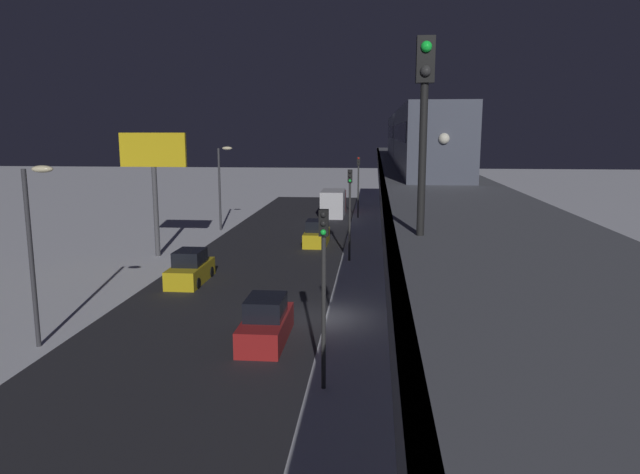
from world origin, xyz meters
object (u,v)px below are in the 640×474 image
at_px(box_truck, 334,203).
at_px(commercial_billboard, 154,162).
at_px(sedan_yellow_2, 317,235).
at_px(traffic_light_mid, 350,202).
at_px(traffic_light_far, 358,178).
at_px(sedan_red, 266,323).
at_px(rail_signal, 424,102).
at_px(subway_train, 414,137).
at_px(sedan_yellow, 190,269).
at_px(traffic_light_near, 324,273).

height_order(box_truck, commercial_billboard, commercial_billboard).
bearing_deg(sedan_yellow_2, traffic_light_mid, -63.65).
bearing_deg(box_truck, traffic_light_far, 146.62).
bearing_deg(sedan_yellow_2, box_truck, 89.33).
xyz_separation_m(sedan_red, traffic_light_far, (-2.90, -37.56, 3.40)).
xyz_separation_m(traffic_light_mid, traffic_light_far, (0.00, -21.06, 0.00)).
distance_m(sedan_red, traffic_light_mid, 17.10).
relative_size(sedan_red, box_truck, 0.62).
bearing_deg(rail_signal, sedan_red, -64.85).
xyz_separation_m(rail_signal, traffic_light_mid, (2.66, -28.34, -5.37)).
bearing_deg(traffic_light_far, commercial_billboard, 55.89).
bearing_deg(commercial_billboard, sedan_yellow_2, -153.62).
xyz_separation_m(subway_train, commercial_billboard, (18.46, 1.55, -1.79)).
distance_m(traffic_light_mid, traffic_light_far, 21.06).
distance_m(sedan_yellow, commercial_billboard, 10.54).
bearing_deg(rail_signal, traffic_light_near, -69.96).
height_order(sedan_yellow_2, commercial_billboard, commercial_billboard).
relative_size(sedan_yellow_2, commercial_billboard, 0.50).
distance_m(rail_signal, traffic_light_mid, 28.96).
relative_size(sedan_yellow, traffic_light_mid, 0.72).
xyz_separation_m(sedan_yellow, commercial_billboard, (4.73, -7.22, 6.04)).
distance_m(subway_train, traffic_light_mid, 6.53).
bearing_deg(traffic_light_mid, subway_train, -156.92).
distance_m(rail_signal, commercial_billboard, 33.28).
distance_m(sedan_yellow_2, box_truck, 16.99).
height_order(sedan_yellow, commercial_billboard, commercial_billboard).
bearing_deg(traffic_light_near, traffic_light_mid, -90.00).
relative_size(sedan_yellow_2, box_truck, 0.60).
xyz_separation_m(sedan_yellow_2, commercial_billboard, (11.13, 5.52, 6.03)).
xyz_separation_m(rail_signal, sedan_red, (5.56, -11.83, -8.77)).
relative_size(traffic_light_near, traffic_light_far, 1.00).
bearing_deg(sedan_yellow_2, commercial_billboard, -153.62).
bearing_deg(traffic_light_far, sedan_yellow, 71.59).
bearing_deg(subway_train, traffic_light_far, -77.00).
relative_size(subway_train, traffic_light_near, 5.76).
relative_size(rail_signal, box_truck, 0.54).
bearing_deg(traffic_light_near, commercial_billboard, -56.73).
bearing_deg(box_truck, traffic_light_mid, 96.74).
bearing_deg(rail_signal, sedan_yellow_2, -80.77).
relative_size(subway_train, sedan_yellow_2, 8.36).
xyz_separation_m(sedan_yellow_2, box_truck, (-0.20, -16.98, 0.55)).
height_order(rail_signal, sedan_red, rail_signal).
bearing_deg(box_truck, sedan_red, 89.71).
xyz_separation_m(rail_signal, traffic_light_far, (2.66, -49.39, -5.37)).
distance_m(sedan_yellow, box_truck, 30.45).
height_order(box_truck, traffic_light_near, traffic_light_near).
bearing_deg(subway_train, sedan_red, 68.28).
height_order(rail_signal, traffic_light_near, rail_signal).
relative_size(traffic_light_mid, traffic_light_far, 1.00).
bearing_deg(traffic_light_mid, sedan_yellow_2, -63.65).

